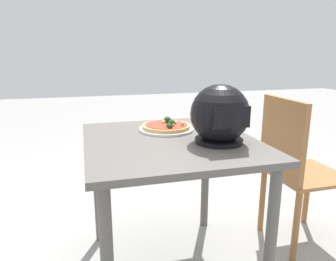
# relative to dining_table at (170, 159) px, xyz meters

# --- Properties ---
(dining_table) EXTENTS (0.81, 0.88, 0.74)m
(dining_table) POSITION_rel_dining_table_xyz_m (0.00, 0.00, 0.00)
(dining_table) COLOR #5B5651
(dining_table) RESTS_ON ground
(pizza_plate) EXTENTS (0.30, 0.30, 0.01)m
(pizza_plate) POSITION_rel_dining_table_xyz_m (-0.03, -0.17, 0.11)
(pizza_plate) COLOR white
(pizza_plate) RESTS_ON dining_table
(pizza) EXTENTS (0.26, 0.26, 0.05)m
(pizza) POSITION_rel_dining_table_xyz_m (-0.03, -0.17, 0.13)
(pizza) COLOR tan
(pizza) RESTS_ON pizza_plate
(motorcycle_helmet) EXTENTS (0.27, 0.27, 0.27)m
(motorcycle_helmet) POSITION_rel_dining_table_xyz_m (-0.20, 0.12, 0.24)
(motorcycle_helmet) COLOR black
(motorcycle_helmet) RESTS_ON dining_table
(chair_side) EXTENTS (0.40, 0.40, 0.90)m
(chair_side) POSITION_rel_dining_table_xyz_m (-0.77, -0.06, -0.12)
(chair_side) COLOR #996638
(chair_side) RESTS_ON ground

